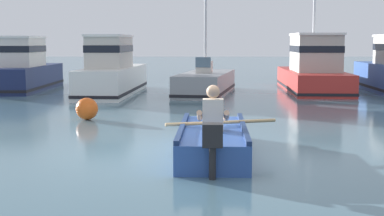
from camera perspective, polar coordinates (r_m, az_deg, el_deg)
name	(u,v)px	position (r m, az deg, el deg)	size (l,w,h in m)	color
ground_plane	(171,150)	(9.65, -2.25, -4.38)	(120.00, 120.00, 0.00)	slate
rowboat_with_person	(213,139)	(9.26, 2.19, -3.28)	(1.94, 3.71, 1.19)	#2D519E
moored_boat_navy	(25,70)	(22.48, -16.97, 3.79)	(1.70, 5.59, 2.10)	#19234C
moored_boat_white	(112,72)	(19.96, -8.29, 3.70)	(1.90, 6.16, 2.13)	white
moored_boat_grey	(206,83)	(20.10, 1.45, 2.59)	(2.47, 5.37, 3.61)	gray
moored_boat_red	(313,70)	(21.61, 12.47, 3.88)	(2.33, 6.70, 4.47)	#B72D28
mooring_buoy	(87,109)	(13.53, -10.87, -0.08)	(0.54, 0.54, 0.54)	#E55919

